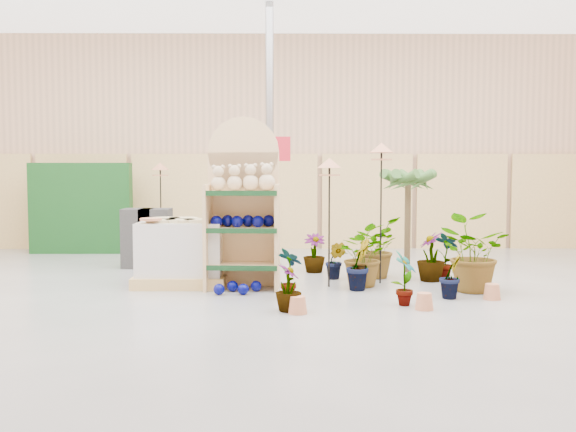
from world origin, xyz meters
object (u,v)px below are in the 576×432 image
(pallet_stack, at_px, (182,253))
(potted_plant_2, at_px, (360,255))
(bird_table_front, at_px, (329,167))
(display_shelf, at_px, (243,209))

(pallet_stack, bearing_deg, potted_plant_2, -2.90)
(bird_table_front, bearing_deg, display_shelf, 179.10)
(potted_plant_2, bearing_deg, pallet_stack, 176.79)
(pallet_stack, distance_m, potted_plant_2, 2.56)
(display_shelf, distance_m, pallet_stack, 1.12)
(display_shelf, xyz_separation_m, pallet_stack, (-0.90, 0.20, -0.64))
(bird_table_front, distance_m, potted_plant_2, 1.33)
(display_shelf, height_order, bird_table_front, display_shelf)
(pallet_stack, height_order, potted_plant_2, pallet_stack)
(bird_table_front, xyz_separation_m, potted_plant_2, (0.45, 0.07, -1.25))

